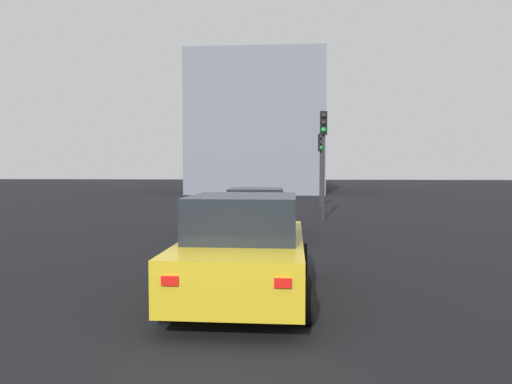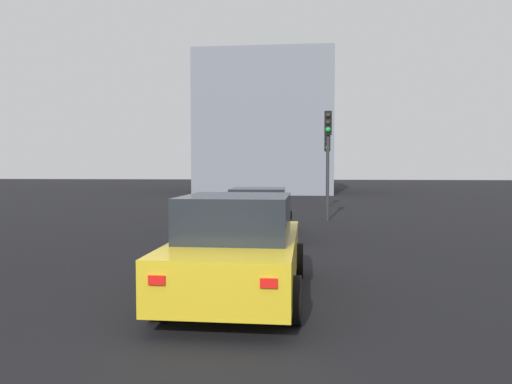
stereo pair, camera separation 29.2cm
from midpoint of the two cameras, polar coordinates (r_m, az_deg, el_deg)
The scene contains 6 objects.
ground_plane at distance 5.55m, azimuth -6.81°, elevation -19.77°, with size 160.00×160.00×0.20m, color black.
car_silver_lead at distance 14.24m, azimuth -0.52°, elevation -2.48°, with size 4.21×2.10×1.44m.
car_yellow_second at distance 7.51m, azimuth -2.47°, elevation -6.79°, with size 4.30×2.05×1.62m.
traffic_light_near_left at distance 24.39m, azimuth 7.53°, elevation 4.52°, with size 0.32×0.30×3.80m.
traffic_light_near_right at distance 18.36m, azimuth 7.72°, elevation 5.97°, with size 0.32×0.29×4.22m.
building_facade_left at distance 42.00m, azimuth 0.23°, elevation 7.72°, with size 13.20×10.75×11.15m, color gray.
Camera 1 is at (-5.04, -0.86, 2.04)m, focal length 33.05 mm.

